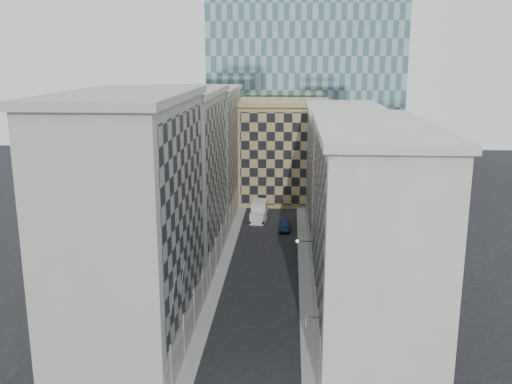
% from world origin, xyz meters
% --- Properties ---
extents(sidewalk_west, '(1.50, 100.00, 0.15)m').
position_xyz_m(sidewalk_west, '(-5.25, 30.00, 0.07)').
color(sidewalk_west, gray).
rests_on(sidewalk_west, ground).
extents(sidewalk_east, '(1.50, 100.00, 0.15)m').
position_xyz_m(sidewalk_east, '(5.25, 30.00, 0.07)').
color(sidewalk_east, gray).
rests_on(sidewalk_east, ground).
extents(bldg_left_a, '(10.80, 22.80, 23.70)m').
position_xyz_m(bldg_left_a, '(-10.88, 11.00, 11.82)').
color(bldg_left_a, '#9F998F').
rests_on(bldg_left_a, ground).
extents(bldg_left_b, '(10.80, 22.80, 22.70)m').
position_xyz_m(bldg_left_b, '(-10.88, 33.00, 11.32)').
color(bldg_left_b, '#98968D').
rests_on(bldg_left_b, ground).
extents(bldg_left_c, '(10.80, 22.80, 21.70)m').
position_xyz_m(bldg_left_c, '(-10.88, 55.00, 10.83)').
color(bldg_left_c, '#9F998F').
rests_on(bldg_left_c, ground).
extents(bldg_right_a, '(10.80, 26.80, 20.70)m').
position_xyz_m(bldg_right_a, '(10.88, 15.00, 10.32)').
color(bldg_right_a, '#B0AAA1').
rests_on(bldg_right_a, ground).
extents(bldg_right_b, '(10.80, 28.80, 19.70)m').
position_xyz_m(bldg_right_b, '(10.89, 42.00, 9.85)').
color(bldg_right_b, '#B0AAA1').
rests_on(bldg_right_b, ground).
extents(tan_block, '(16.80, 14.80, 18.80)m').
position_xyz_m(tan_block, '(2.00, 67.90, 9.44)').
color(tan_block, tan).
rests_on(tan_block, ground).
extents(church_tower, '(7.20, 7.20, 51.50)m').
position_xyz_m(church_tower, '(0.00, 82.00, 26.95)').
color(church_tower, '#2D2923').
rests_on(church_tower, ground).
extents(flagpoles_left, '(0.10, 6.33, 2.33)m').
position_xyz_m(flagpoles_left, '(-5.90, 6.00, 8.00)').
color(flagpoles_left, gray).
rests_on(flagpoles_left, ground).
extents(bracket_lamp, '(1.98, 0.36, 0.36)m').
position_xyz_m(bracket_lamp, '(4.38, 24.00, 6.20)').
color(bracket_lamp, black).
rests_on(bracket_lamp, ground).
extents(box_truck, '(2.83, 5.97, 3.18)m').
position_xyz_m(box_truck, '(-1.82, 53.30, 1.38)').
color(box_truck, silver).
rests_on(box_truck, ground).
extents(dark_car, '(1.83, 4.71, 1.53)m').
position_xyz_m(dark_car, '(2.53, 47.95, 0.76)').
color(dark_car, '#0F1837').
rests_on(dark_car, ground).
extents(shop_sign, '(1.19, 0.75, 0.83)m').
position_xyz_m(shop_sign, '(4.96, 8.79, 3.83)').
color(shop_sign, black).
rests_on(shop_sign, ground).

